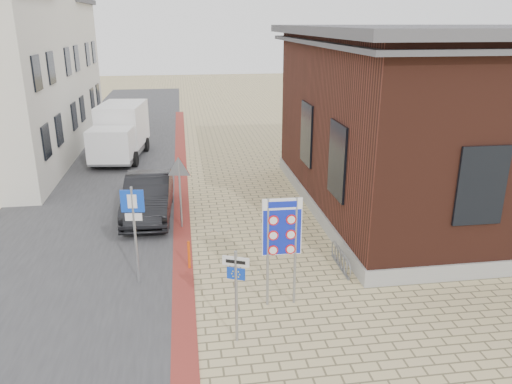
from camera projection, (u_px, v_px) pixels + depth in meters
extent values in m
plane|color=tan|center=(265.00, 315.00, 12.44)|extent=(120.00, 120.00, 0.00)
cube|color=#38383A|center=(112.00, 163.00, 25.70)|extent=(7.00, 60.00, 0.02)
cube|color=maroon|center=(181.00, 191.00, 21.51)|extent=(0.60, 40.00, 0.02)
cube|color=gray|center=(456.00, 196.00, 20.16)|extent=(12.15, 12.15, 0.50)
cube|color=#441E15|center=(467.00, 116.00, 19.10)|extent=(12.00, 12.00, 6.00)
cube|color=#4A4A4F|center=(479.00, 30.00, 18.08)|extent=(13.00, 13.00, 0.30)
cube|color=#4A4A4F|center=(477.00, 42.00, 18.21)|extent=(12.70, 12.70, 0.15)
cube|color=black|center=(338.00, 161.00, 15.69)|extent=(0.12, 1.60, 2.40)
cube|color=black|center=(307.00, 134.00, 19.43)|extent=(0.12, 1.60, 2.40)
cube|color=black|center=(481.00, 186.00, 13.28)|extent=(1.40, 0.12, 2.20)
cube|color=black|center=(46.00, 142.00, 20.79)|extent=(0.10, 1.10, 1.40)
cube|color=black|center=(59.00, 130.00, 23.03)|extent=(0.10, 1.10, 1.40)
cube|color=black|center=(36.00, 73.00, 19.88)|extent=(0.10, 1.10, 1.40)
cube|color=black|center=(51.00, 68.00, 22.12)|extent=(0.10, 1.10, 1.40)
cube|color=silver|center=(4.00, 72.00, 26.32)|extent=(7.00, 6.00, 8.80)
cube|color=black|center=(74.00, 116.00, 26.40)|extent=(0.10, 1.10, 1.40)
cube|color=black|center=(82.00, 109.00, 28.64)|extent=(0.10, 1.10, 1.40)
cube|color=black|center=(68.00, 62.00, 25.49)|extent=(0.10, 1.10, 1.40)
cube|color=black|center=(76.00, 58.00, 27.74)|extent=(0.10, 1.10, 1.40)
cube|color=silver|center=(36.00, 70.00, 32.06)|extent=(7.00, 6.00, 8.00)
cube|color=#4A4A4F|center=(26.00, 1.00, 30.71)|extent=(7.40, 6.40, 0.30)
cube|color=black|center=(92.00, 99.00, 32.01)|extent=(0.10, 1.10, 1.40)
cube|color=black|center=(98.00, 94.00, 34.26)|extent=(0.10, 1.10, 1.40)
cube|color=black|center=(87.00, 54.00, 31.10)|extent=(0.10, 1.10, 1.40)
cube|color=black|center=(93.00, 52.00, 33.35)|extent=(0.10, 1.10, 1.40)
torus|color=slate|center=(347.00, 268.00, 14.21)|extent=(0.04, 0.60, 0.60)
torus|color=slate|center=(344.00, 264.00, 14.49)|extent=(0.04, 0.60, 0.60)
torus|color=slate|center=(341.00, 259.00, 14.77)|extent=(0.04, 0.60, 0.60)
torus|color=slate|center=(338.00, 255.00, 15.06)|extent=(0.04, 0.60, 0.60)
torus|color=slate|center=(335.00, 250.00, 15.34)|extent=(0.04, 0.60, 0.60)
cube|color=slate|center=(340.00, 267.00, 14.86)|extent=(0.08, 1.60, 0.04)
imported|color=black|center=(148.00, 196.00, 18.59)|extent=(1.76, 4.73, 1.55)
cube|color=slate|center=(121.00, 151.00, 26.46)|extent=(2.67, 5.51, 0.25)
cube|color=white|center=(111.00, 145.00, 24.44)|extent=(2.24, 1.90, 1.57)
cube|color=black|center=(107.00, 142.00, 23.65)|extent=(1.86, 0.30, 0.79)
cube|color=white|center=(123.00, 124.00, 26.88)|extent=(2.56, 3.76, 2.16)
cylinder|color=black|center=(94.00, 160.00, 24.96)|extent=(0.34, 0.81, 0.79)
cylinder|color=black|center=(135.00, 159.00, 25.02)|extent=(0.34, 0.81, 0.79)
cylinder|color=black|center=(109.00, 145.00, 27.93)|extent=(0.34, 0.81, 0.79)
cylinder|color=black|center=(146.00, 145.00, 27.99)|extent=(0.34, 0.81, 0.79)
cylinder|color=gray|center=(268.00, 254.00, 12.46)|extent=(0.07, 0.07, 2.91)
cylinder|color=gray|center=(295.00, 252.00, 12.55)|extent=(0.07, 0.07, 2.91)
cube|color=white|center=(282.00, 227.00, 12.28)|extent=(0.99, 0.06, 1.49)
cube|color=#0E1FB0|center=(282.00, 227.00, 12.28)|extent=(0.95, 0.07, 1.45)
cube|color=white|center=(282.00, 204.00, 12.08)|extent=(0.95, 0.07, 0.28)
cylinder|color=gray|center=(236.00, 297.00, 11.12)|extent=(0.07, 0.07, 2.26)
cube|color=silver|center=(236.00, 261.00, 10.83)|extent=(0.57, 0.28, 0.22)
cube|color=#0F38B7|center=(236.00, 274.00, 10.92)|extent=(0.39, 0.20, 0.27)
cylinder|color=gray|center=(135.00, 236.00, 13.55)|extent=(0.07, 0.07, 2.83)
cube|color=blue|center=(132.00, 201.00, 13.22)|extent=(0.62, 0.12, 0.62)
cube|color=white|center=(134.00, 217.00, 13.37)|extent=(0.45, 0.10, 0.20)
cylinder|color=gray|center=(180.00, 194.00, 17.37)|extent=(0.07, 0.07, 2.48)
cylinder|color=#DB480B|center=(189.00, 255.00, 14.66)|extent=(0.09, 0.09, 0.88)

